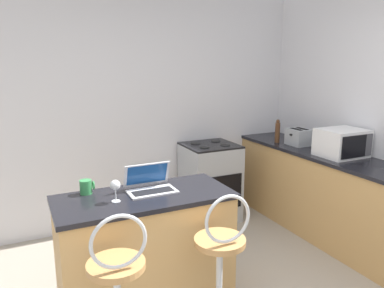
{
  "coord_description": "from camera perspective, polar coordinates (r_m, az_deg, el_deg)",
  "views": [
    {
      "loc": [
        -1.3,
        -1.58,
        1.85
      ],
      "look_at": [
        0.33,
        1.84,
        1.01
      ],
      "focal_mm": 35.0,
      "sensor_mm": 36.0,
      "label": 1
    }
  ],
  "objects": [
    {
      "name": "counter_right",
      "position": [
        4.12,
        22.15,
        -8.22
      ],
      "size": [
        0.59,
        2.96,
        0.91
      ],
      "color": "tan",
      "rests_on": "ground_plane"
    },
    {
      "name": "bar_stool_far",
      "position": [
        2.61,
        4.39,
        -18.61
      ],
      "size": [
        0.4,
        0.4,
        1.05
      ],
      "color": "silver",
      "rests_on": "ground_plane"
    },
    {
      "name": "microwave",
      "position": [
        4.06,
        21.88,
        0.17
      ],
      "size": [
        0.45,
        0.38,
        0.28
      ],
      "color": "white",
      "rests_on": "counter_right"
    },
    {
      "name": "toaster",
      "position": [
        4.45,
        15.96,
        1.04
      ],
      "size": [
        0.23,
        0.25,
        0.19
      ],
      "color": "#9EA3A8",
      "rests_on": "counter_right"
    },
    {
      "name": "stove_range",
      "position": [
        4.45,
        2.75,
        -5.78
      ],
      "size": [
        0.59,
        0.57,
        0.92
      ],
      "color": "#9EA3A8",
      "rests_on": "ground_plane"
    },
    {
      "name": "laptop",
      "position": [
        2.82,
        -6.43,
        -6.03
      ],
      "size": [
        0.35,
        0.25,
        0.2
      ],
      "color": "silver",
      "rests_on": "breakfast_bar"
    },
    {
      "name": "wall_back",
      "position": [
        4.28,
        -7.66,
        5.04
      ],
      "size": [
        12.0,
        0.06,
        2.6
      ],
      "color": "silver",
      "rests_on": "ground_plane"
    },
    {
      "name": "breakfast_bar",
      "position": [
        2.93,
        -7.03,
        -16.05
      ],
      "size": [
        1.27,
        0.58,
        0.91
      ],
      "color": "tan",
      "rests_on": "ground_plane"
    },
    {
      "name": "wine_glass_short",
      "position": [
        2.61,
        -11.62,
        -6.29
      ],
      "size": [
        0.07,
        0.07,
        0.15
      ],
      "color": "silver",
      "rests_on": "breakfast_bar"
    },
    {
      "name": "mug_green",
      "position": [
        2.84,
        -15.82,
        -6.3
      ],
      "size": [
        0.1,
        0.09,
        0.1
      ],
      "color": "#338447",
      "rests_on": "breakfast_bar"
    },
    {
      "name": "pepper_mill",
      "position": [
        4.52,
        12.89,
        1.86
      ],
      "size": [
        0.06,
        0.06,
        0.27
      ],
      "color": "#4C2D19",
      "rests_on": "counter_right"
    }
  ]
}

